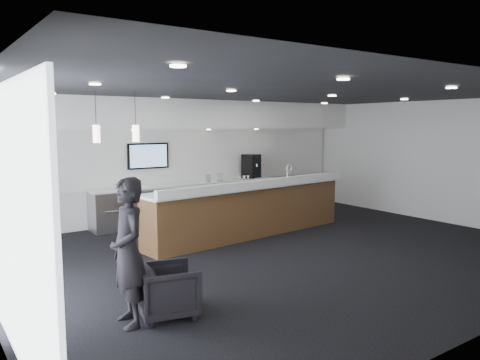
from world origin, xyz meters
TOP-DOWN VIEW (x-y plane):
  - ground at (0.00, 0.00)m, footprint 10.00×10.00m
  - ceiling at (0.00, 0.00)m, footprint 10.00×8.00m
  - back_wall at (0.00, 4.00)m, footprint 10.00×0.02m
  - right_wall at (5.00, 0.00)m, footprint 0.02×8.00m
  - soffit_bulkhead at (0.00, 3.55)m, footprint 10.00×0.90m
  - alcove_panel at (0.00, 3.97)m, footprint 9.80×0.06m
  - back_credenza at (-0.00, 3.64)m, footprint 5.06×0.66m
  - wall_tv at (-1.00, 3.91)m, footprint 1.05×0.08m
  - pendant_left at (-2.40, 0.80)m, footprint 0.12×0.12m
  - pendant_right at (-3.10, 0.80)m, footprint 0.12×0.12m
  - ceiling_can_lights at (0.00, 0.00)m, footprint 7.00×5.00m
  - service_counter at (0.25, 1.44)m, footprint 5.15×1.35m
  - coffee_machine at (1.93, 3.67)m, footprint 0.44×0.52m
  - info_sign_left at (0.46, 3.52)m, footprint 0.14×0.04m
  - info_sign_right at (0.81, 3.50)m, footprint 0.16×0.03m
  - armchair at (-3.13, -1.43)m, footprint 0.87×0.85m
  - lounge_guest at (-3.63, -1.40)m, footprint 0.48×0.69m
  - cup_0 at (1.90, 3.58)m, footprint 0.09×0.09m
  - cup_1 at (1.76, 3.58)m, footprint 0.13×0.13m
  - cup_2 at (1.62, 3.58)m, footprint 0.11×0.11m
  - cup_3 at (1.48, 3.58)m, footprint 0.12×0.12m

SIDE VIEW (x-z plane):
  - ground at x=0.00m, z-range 0.00..0.00m
  - armchair at x=-3.13m, z-range 0.00..0.66m
  - back_credenza at x=0.00m, z-range 0.00..0.95m
  - service_counter at x=0.25m, z-range -0.17..1.32m
  - lounge_guest at x=-3.63m, z-range 0.00..1.79m
  - cup_0 at x=1.90m, z-range 0.95..1.03m
  - cup_1 at x=1.76m, z-range 0.95..1.03m
  - cup_2 at x=1.62m, z-range 0.95..1.03m
  - cup_3 at x=1.48m, z-range 0.95..1.03m
  - info_sign_left at x=0.46m, z-range 0.95..1.15m
  - info_sign_right at x=0.81m, z-range 0.95..1.17m
  - coffee_machine at x=1.93m, z-range 0.95..1.59m
  - back_wall at x=0.00m, z-range 0.00..3.00m
  - right_wall at x=5.00m, z-range 0.00..3.00m
  - alcove_panel at x=0.00m, z-range 0.90..2.30m
  - wall_tv at x=-1.00m, z-range 1.34..1.96m
  - pendant_left at x=-2.40m, z-range 2.10..2.40m
  - pendant_right at x=-3.10m, z-range 2.10..2.40m
  - soffit_bulkhead at x=0.00m, z-range 2.30..3.00m
  - ceiling_can_lights at x=0.00m, z-range 2.96..2.98m
  - ceiling at x=0.00m, z-range 2.99..3.01m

